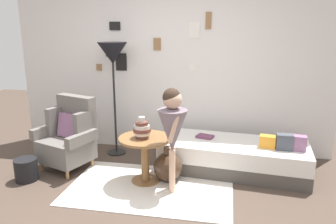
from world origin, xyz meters
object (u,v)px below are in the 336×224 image
person_child (172,126)px  demijohn_near (168,167)px  vase_striped (142,129)px  armchair (69,136)px  daybed (233,156)px  side_table (145,150)px  book_on_daybed (205,136)px  floor_lamp (113,57)px  magazine_basket (26,170)px

person_child → demijohn_near: bearing=111.5°
vase_striped → person_child: (0.39, -0.15, 0.11)m
armchair → demijohn_near: armchair is taller
vase_striped → daybed: bearing=27.1°
person_child → side_table: bearing=154.8°
side_table → book_on_daybed: bearing=43.8°
demijohn_near → person_child: bearing=-68.5°
person_child → vase_striped: bearing=159.3°
armchair → floor_lamp: floor_lamp is taller
floor_lamp → magazine_basket: size_ratio=5.94×
floor_lamp → magazine_basket: floor_lamp is taller
floor_lamp → demijohn_near: size_ratio=3.71×
armchair → floor_lamp: (0.45, 0.59, 1.01)m
armchair → daybed: size_ratio=0.49×
armchair → daybed: (2.19, 0.28, -0.24)m
vase_striped → book_on_daybed: bearing=43.7°
book_on_daybed → demijohn_near: demijohn_near is taller
armchair → person_child: 1.59m
armchair → person_child: person_child is taller
book_on_daybed → side_table: bearing=-136.2°
book_on_daybed → demijohn_near: 0.74m
vase_striped → person_child: size_ratio=0.21×
demijohn_near → side_table: bearing=-164.0°
book_on_daybed → magazine_basket: book_on_daybed is taller
person_child → magazine_basket: (-1.85, -0.06, -0.65)m
side_table → daybed: bearing=26.6°
side_table → person_child: 0.55m
side_table → magazine_basket: (-1.48, -0.24, -0.28)m
daybed → side_table: size_ratio=3.09×
demijohn_near → magazine_basket: size_ratio=1.60×
armchair → person_child: (1.49, -0.42, 0.35)m
demijohn_near → book_on_daybed: bearing=54.4°
magazine_basket → person_child: bearing=2.0°
armchair → side_table: bearing=-12.6°
armchair → side_table: (1.12, -0.25, -0.02)m
side_table → person_child: person_child is taller
floor_lamp → vase_striped: bearing=-53.3°
daybed → side_table: (-1.07, -0.54, 0.22)m
book_on_daybed → magazine_basket: 2.35m
armchair → floor_lamp: bearing=53.1°
side_table → magazine_basket: bearing=-170.9°
daybed → side_table: bearing=-153.4°
vase_striped → floor_lamp: size_ratio=0.16×
vase_striped → person_child: person_child is taller
armchair → magazine_basket: (-0.36, -0.49, -0.30)m
person_child → book_on_daybed: size_ratio=5.57×
person_child → book_on_daybed: bearing=69.2°
daybed → book_on_daybed: book_on_daybed is taller
floor_lamp → magazine_basket: bearing=-126.6°
armchair → magazine_basket: 0.67m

